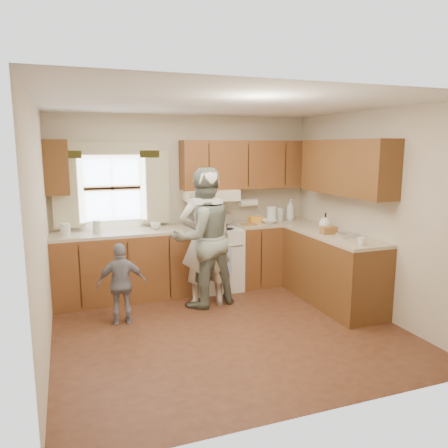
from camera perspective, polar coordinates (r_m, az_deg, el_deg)
name	(u,v)px	position (r m, az deg, el deg)	size (l,w,h in m)	color
room	(228,222)	(4.79, 0.52, 0.32)	(3.80, 3.80, 3.80)	#442315
kitchen_fixtures	(242,236)	(6.07, 2.36, -1.56)	(3.80, 2.25, 2.15)	#4F2A11
stove	(213,258)	(6.37, -1.50, -4.42)	(0.76, 0.67, 1.07)	silver
woman_left	(205,238)	(5.65, -2.44, -1.90)	(0.65, 0.43, 1.78)	beige
woman_right	(203,238)	(5.63, -2.79, -1.82)	(0.88, 0.68, 1.80)	#2A4337
child	(122,284)	(5.27, -13.21, -7.61)	(0.57, 0.24, 0.97)	gray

